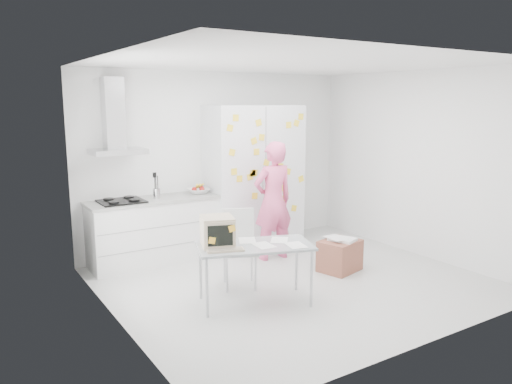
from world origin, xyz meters
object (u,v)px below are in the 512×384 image
person (273,201)px  cardboard_box (340,255)px  chair (239,243)px  desk (231,238)px

person → cardboard_box: size_ratio=2.78×
person → chair: bearing=35.8°
cardboard_box → chair: bearing=168.5°
desk → chair: 0.65m
desk → person: bearing=59.0°
person → chair: (-0.95, -0.64, -0.32)m
cardboard_box → person: bearing=116.2°
person → chair: 1.19m
chair → desk: bearing=-103.8°
desk → chair: desk is taller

